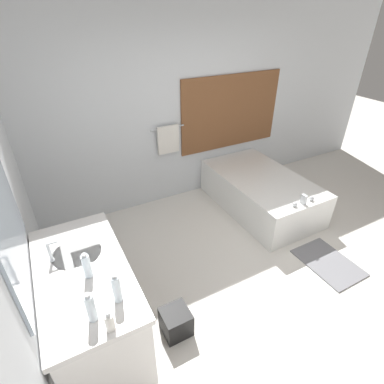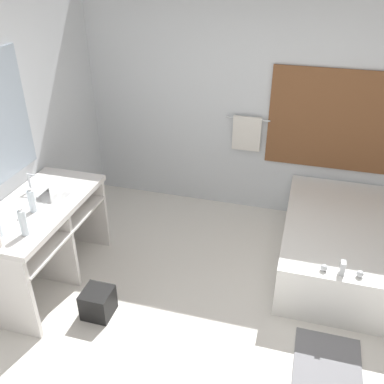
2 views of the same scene
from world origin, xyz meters
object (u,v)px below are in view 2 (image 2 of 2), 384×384
at_px(water_bottle_2, 23,222).
at_px(water_bottle_3, 32,201).
at_px(bathtub, 336,242).
at_px(waste_bin, 98,303).

bearing_deg(water_bottle_2, water_bottle_3, 113.11).
xyz_separation_m(bathtub, water_bottle_2, (-2.45, -1.39, 0.69)).
xyz_separation_m(bathtub, waste_bin, (-1.98, -1.27, -0.15)).
height_order(bathtub, waste_bin, bathtub).
relative_size(bathtub, water_bottle_2, 7.23).
bearing_deg(waste_bin, bathtub, 32.60).
xyz_separation_m(water_bottle_2, water_bottle_3, (-0.13, 0.31, -0.01)).
distance_m(bathtub, water_bottle_2, 2.90).
height_order(bathtub, water_bottle_3, water_bottle_3).
bearing_deg(water_bottle_3, waste_bin, -17.18).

